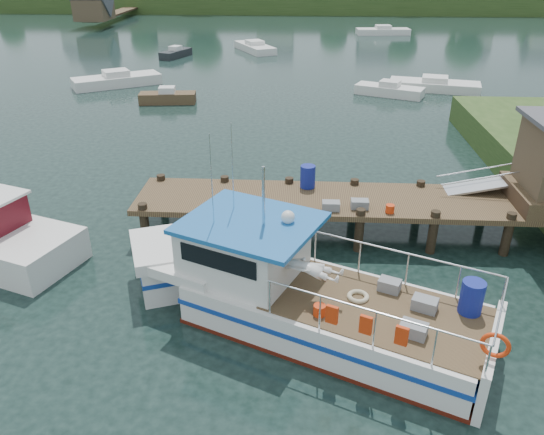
# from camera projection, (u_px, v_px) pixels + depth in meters

# --- Properties ---
(ground_plane) EXTENTS (160.00, 160.00, 0.00)m
(ground_plane) POSITION_uv_depth(u_px,v_px,m) (301.00, 231.00, 19.84)
(ground_plane) COLOR black
(dock) EXTENTS (16.60, 3.00, 4.78)m
(dock) POSITION_uv_depth(u_px,v_px,m) (489.00, 180.00, 18.50)
(dock) COLOR #4D3A25
(dock) RESTS_ON ground
(lobster_boat) EXTENTS (10.74, 6.77, 5.36)m
(lobster_boat) POSITION_uv_depth(u_px,v_px,m) (288.00, 290.00, 14.71)
(lobster_boat) COLOR silver
(lobster_boat) RESTS_ON ground
(moored_rowboat) EXTENTS (3.91, 1.70, 1.10)m
(moored_rowboat) POSITION_uv_depth(u_px,v_px,m) (168.00, 97.00, 36.19)
(moored_rowboat) COLOR #4D3A25
(moored_rowboat) RESTS_ON ground
(moored_far) EXTENTS (6.60, 2.74, 1.09)m
(moored_far) POSITION_uv_depth(u_px,v_px,m) (383.00, 31.00, 65.35)
(moored_far) COLOR silver
(moored_far) RESTS_ON ground
(moored_a) EXTENTS (6.70, 5.31, 1.20)m
(moored_a) POSITION_uv_depth(u_px,v_px,m) (117.00, 80.00, 40.72)
(moored_a) COLOR silver
(moored_a) RESTS_ON ground
(moored_b) EXTENTS (5.03, 3.40, 1.06)m
(moored_b) POSITION_uv_depth(u_px,v_px,m) (389.00, 90.00, 38.07)
(moored_b) COLOR silver
(moored_b) RESTS_ON ground
(moored_c) EXTENTS (6.86, 3.68, 1.03)m
(moored_c) POSITION_uv_depth(u_px,v_px,m) (434.00, 85.00, 39.49)
(moored_c) COLOR silver
(moored_c) RESTS_ON ground
(moored_d) EXTENTS (4.86, 6.64, 1.08)m
(moored_d) POSITION_uv_depth(u_px,v_px,m) (255.00, 47.00, 54.61)
(moored_d) COLOR silver
(moored_d) RESTS_ON ground
(moored_e) EXTENTS (2.66, 4.08, 1.07)m
(moored_e) POSITION_uv_depth(u_px,v_px,m) (176.00, 53.00, 51.55)
(moored_e) COLOR black
(moored_e) RESTS_ON ground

